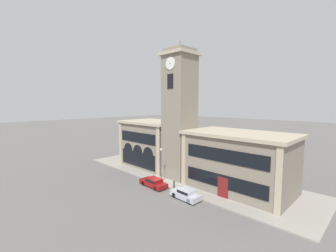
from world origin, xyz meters
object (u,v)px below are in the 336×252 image
at_px(parked_car_mid, 186,194).
at_px(street_lamp, 161,160).
at_px(parked_car_near, 154,182).
at_px(bollard, 174,184).

relative_size(parked_car_mid, street_lamp, 0.77).
distance_m(parked_car_mid, street_lamp, 7.03).
distance_m(parked_car_near, street_lamp, 3.39).
distance_m(parked_car_near, parked_car_mid, 6.18).
bearing_deg(parked_car_near, parked_car_mid, -177.53).
bearing_deg(bollard, parked_car_mid, -23.66).
relative_size(parked_car_near, street_lamp, 0.87).
bearing_deg(street_lamp, parked_car_mid, -14.00).
bearing_deg(parked_car_mid, bollard, -21.20).
xyz_separation_m(parked_car_near, street_lamp, (0.01, 1.54, 3.02)).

